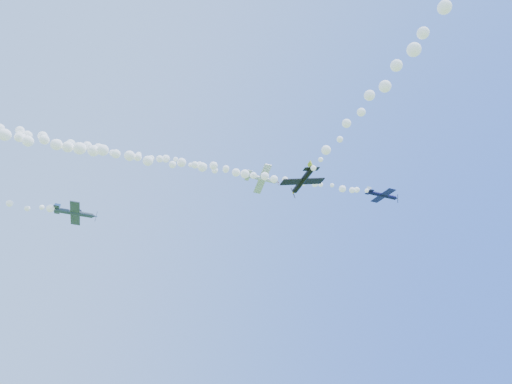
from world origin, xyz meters
TOP-DOWN VIEW (x-y plane):
  - plane_white at (5.90, -3.85)m, footprint 7.25×7.50m
  - smoke_trail_white at (-29.22, 6.69)m, footprint 66.18×21.74m
  - plane_navy at (28.70, -15.48)m, footprint 7.38×7.63m
  - smoke_trail_navy at (-8.05, -2.52)m, footprint 69.49×26.26m
  - plane_grey at (-25.13, 10.01)m, footprint 7.55×8.01m
  - plane_black at (-0.29, -22.78)m, footprint 7.23×7.01m

SIDE VIEW (x-z plane):
  - plane_black at x=-0.29m, z-range 38.06..40.64m
  - plane_grey at x=-25.13m, z-range 40.26..42.66m
  - smoke_trail_navy at x=-8.05m, z-range 50.14..53.04m
  - plane_navy at x=28.70m, z-range 50.44..53.13m
  - smoke_trail_white at x=-29.22m, z-range 51.71..54.78m
  - plane_white at x=5.90m, z-range 52.21..54.87m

